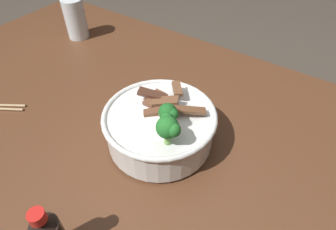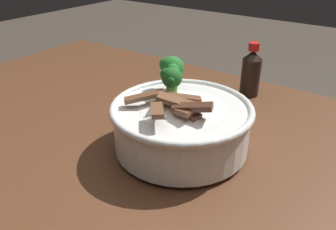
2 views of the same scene
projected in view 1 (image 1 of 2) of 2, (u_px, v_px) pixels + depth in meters
dining_table at (149, 149)px, 0.78m from camera, size 1.54×0.86×0.83m
rice_bowl at (160, 125)px, 0.62m from camera, size 0.25×0.25×0.15m
drinking_glass at (76, 20)px, 0.97m from camera, size 0.07×0.07×0.13m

